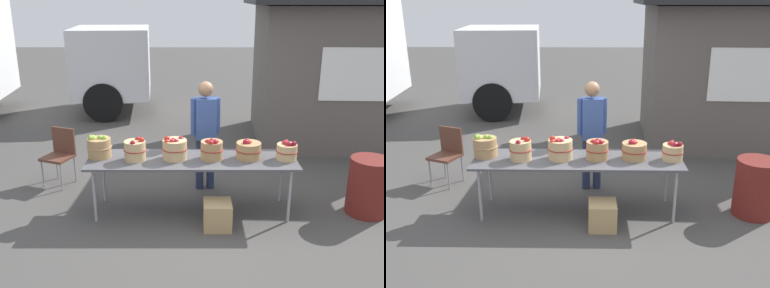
# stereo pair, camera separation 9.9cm
# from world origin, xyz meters

# --- Properties ---
(ground_plane) EXTENTS (40.00, 40.00, 0.00)m
(ground_plane) POSITION_xyz_m (0.00, 0.00, 0.00)
(ground_plane) COLOR #474442
(market_table) EXTENTS (2.70, 0.76, 0.75)m
(market_table) POSITION_xyz_m (0.00, 0.00, 0.71)
(market_table) COLOR #4C4C51
(market_table) RESTS_ON ground
(apple_basket_green_0) EXTENTS (0.32, 0.32, 0.31)m
(apple_basket_green_0) POSITION_xyz_m (-1.21, 0.07, 0.89)
(apple_basket_green_0) COLOR #A87F51
(apple_basket_green_0) RESTS_ON market_table
(apple_basket_red_0) EXTENTS (0.30, 0.30, 0.31)m
(apple_basket_red_0) POSITION_xyz_m (-0.73, -0.03, 0.89)
(apple_basket_red_0) COLOR tan
(apple_basket_red_0) RESTS_ON market_table
(apple_basket_red_1) EXTENTS (0.33, 0.33, 0.30)m
(apple_basket_red_1) POSITION_xyz_m (-0.22, -0.00, 0.89)
(apple_basket_red_1) COLOR tan
(apple_basket_red_1) RESTS_ON market_table
(apple_basket_red_2) EXTENTS (0.30, 0.30, 0.29)m
(apple_basket_red_2) POSITION_xyz_m (0.25, -0.01, 0.89)
(apple_basket_red_2) COLOR #A87F51
(apple_basket_red_2) RESTS_ON market_table
(apple_basket_red_3) EXTENTS (0.34, 0.34, 0.27)m
(apple_basket_red_3) POSITION_xyz_m (0.73, 0.02, 0.87)
(apple_basket_red_3) COLOR #A87F51
(apple_basket_red_3) RESTS_ON market_table
(apple_basket_red_4) EXTENTS (0.28, 0.28, 0.26)m
(apple_basket_red_4) POSITION_xyz_m (1.22, -0.01, 0.87)
(apple_basket_red_4) COLOR tan
(apple_basket_red_4) RESTS_ON market_table
(vendor_adult) EXTENTS (0.43, 0.25, 1.62)m
(vendor_adult) POSITION_xyz_m (0.19, 0.74, 0.95)
(vendor_adult) COLOR #262D4C
(vendor_adult) RESTS_ON ground
(food_kiosk) EXTENTS (3.64, 3.07, 2.74)m
(food_kiosk) POSITION_xyz_m (2.81, 3.22, 1.38)
(food_kiosk) COLOR #59514C
(food_kiosk) RESTS_ON ground
(folding_chair) EXTENTS (0.52, 0.52, 0.86)m
(folding_chair) POSITION_xyz_m (-2.01, 0.93, 0.51)
(folding_chair) COLOR brown
(folding_chair) RESTS_ON ground
(trash_barrel) EXTENTS (0.54, 0.54, 0.77)m
(trash_barrel) POSITION_xyz_m (2.32, -0.05, 0.38)
(trash_barrel) COLOR maroon
(trash_barrel) RESTS_ON ground
(produce_crate) EXTENTS (0.34, 0.34, 0.34)m
(produce_crate) POSITION_xyz_m (0.32, -0.45, 0.17)
(produce_crate) COLOR tan
(produce_crate) RESTS_ON ground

